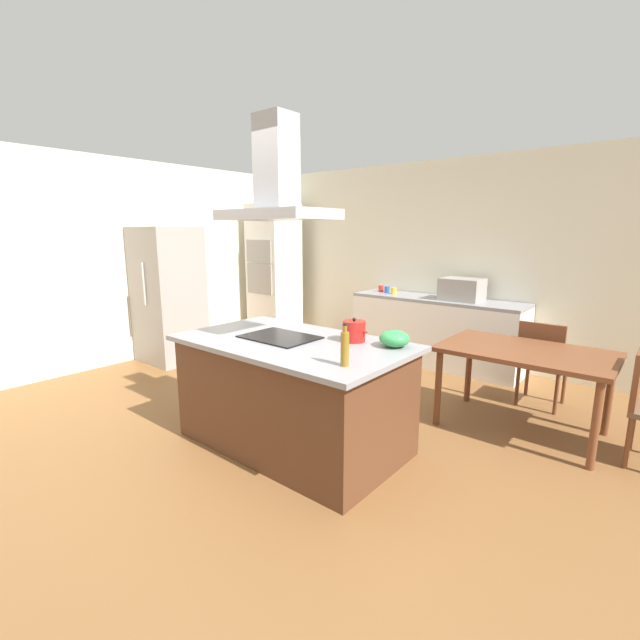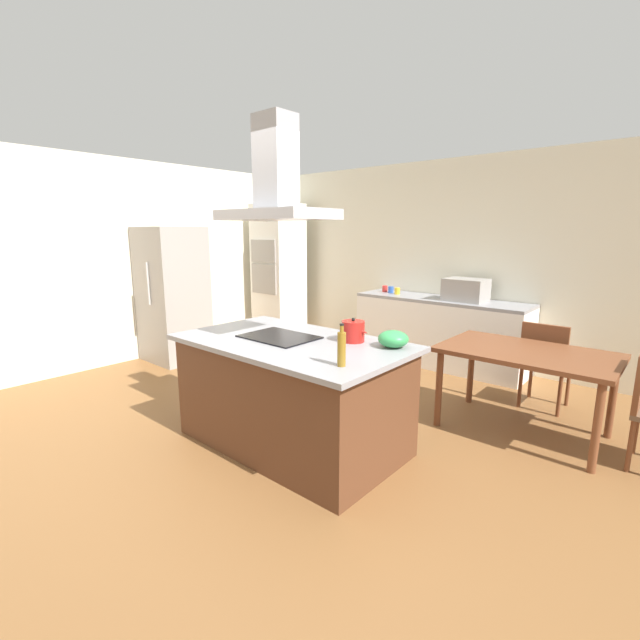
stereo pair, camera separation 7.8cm
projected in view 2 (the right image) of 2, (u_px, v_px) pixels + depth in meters
ground at (388, 394)px, 4.81m from camera, size 16.00×16.00×0.00m
wall_back at (461, 263)px, 5.84m from camera, size 7.20×0.10×2.70m
wall_left at (171, 260)px, 6.38m from camera, size 0.10×8.80×2.70m
kitchen_island at (292, 393)px, 3.61m from camera, size 1.90×1.11×0.90m
cooktop at (279, 337)px, 3.61m from camera, size 0.60×0.44×0.01m
tea_kettle at (353, 331)px, 3.46m from camera, size 0.24×0.18×0.19m
olive_oil_bottle at (342, 348)px, 2.82m from camera, size 0.06×0.06×0.28m
mixing_bowl at (393, 339)px, 3.30m from camera, size 0.23×0.23×0.13m
back_counter at (439, 332)px, 5.80m from camera, size 2.26×0.62×0.90m
countertop_microwave at (466, 290)px, 5.47m from camera, size 0.50×0.38×0.28m
coffee_mug_red at (385, 289)px, 6.32m from camera, size 0.08×0.08×0.09m
coffee_mug_blue at (391, 290)px, 6.21m from camera, size 0.08×0.08×0.09m
coffee_mug_yellow at (397, 291)px, 6.07m from camera, size 0.08×0.08×0.09m
wall_oven_stack at (278, 271)px, 7.30m from camera, size 0.70×0.66×2.20m
refrigerator at (173, 295)px, 5.96m from camera, size 0.80×0.73×1.82m
dining_table at (526, 360)px, 3.79m from camera, size 1.40×0.90×0.75m
chair_facing_back_wall at (545, 360)px, 4.32m from camera, size 0.42×0.42×0.89m
range_hood at (276, 187)px, 3.37m from camera, size 0.90×0.55×0.78m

